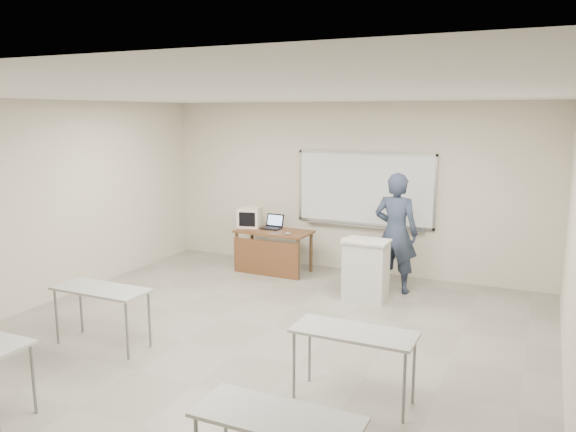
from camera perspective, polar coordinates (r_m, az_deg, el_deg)
The scene contains 10 objects.
floor at distance 6.90m, azimuth -5.13°, elevation -13.68°, with size 7.00×8.00×0.01m, color gray.
whiteboard at distance 9.92m, azimuth 7.79°, elevation 2.65°, with size 2.48×0.10×1.31m.
student_desks at distance 5.60m, azimuth -12.31°, elevation -12.26°, with size 4.40×2.20×0.73m.
instructor_desk at distance 9.92m, azimuth -1.73°, elevation -2.86°, with size 1.33×0.67×0.75m.
podium at distance 8.61m, azimuth 7.91°, elevation -5.44°, with size 0.67×0.49×0.93m.
crt_monitor at distance 10.29m, azimuth -3.90°, elevation -0.12°, with size 0.39×0.44×0.37m.
laptop at distance 10.13m, azimuth -1.57°, elevation -0.95°, with size 0.34×0.31×0.25m.
mouse at distance 9.63m, azimuth -0.00°, elevation -1.80°, with size 0.09×0.06×0.04m, color #999BA0.
keyboard at distance 8.42m, azimuth 6.77°, elevation -2.44°, with size 0.40×0.13×0.02m, color beige.
presenter at distance 8.97m, azimuth 10.90°, elevation -1.69°, with size 0.70×0.46×1.91m, color black.
Camera 1 is at (3.18, -5.43, 2.81)m, focal length 35.00 mm.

